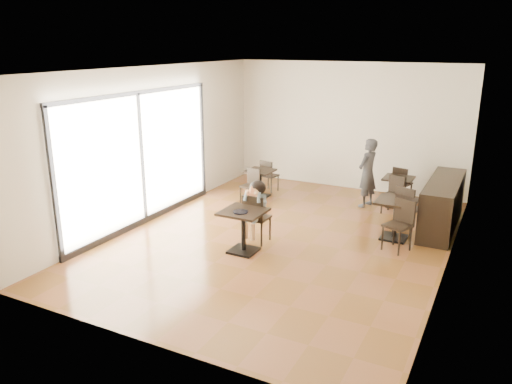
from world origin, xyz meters
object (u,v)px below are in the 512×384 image
Objects in this scene: child_table at (243,231)px; cafe_table_back at (397,192)px; chair_mid_a at (409,209)px; child at (257,212)px; cafe_table_mid at (395,220)px; cafe_table_left at (260,183)px; chair_left_b at (250,186)px; chair_mid_b at (398,226)px; chair_back_b at (392,195)px; child_chair at (257,218)px; chair_back_a at (402,184)px; adult_patron at (367,173)px; chair_left_a at (270,176)px.

child_table is 4.35m from cafe_table_back.
cafe_table_back is at bearing -47.38° from chair_mid_a.
child is 2.66m from cafe_table_mid.
cafe_table_left is 0.55m from chair_left_b.
child is 1.27× the size of chair_mid_b.
chair_back_b is (-0.53, 0.92, -0.05)m from chair_mid_a.
chair_back_b is at bearing 55.66° from child.
chair_back_b is (1.92, 2.81, -0.06)m from child_chair.
chair_back_b reaches higher than chair_left_b.
chair_back_a is (1.92, 3.88, -0.06)m from child_chair.
adult_patron is at bearing 67.47° from child.
cafe_table_back is at bearing 130.01° from adult_patron.
chair_mid_a and chair_mid_b have the same top height.
child_table is 0.83× the size of child_chair.
child_table reaches higher than cafe_table_mid.
chair_mid_b is at bearing 112.78° from chair_mid_a.
child_table is at bearing -90.00° from child.
chair_mid_a is (1.18, -1.17, -0.32)m from adult_patron.
chair_mid_b is (0.53, -2.57, 0.12)m from cafe_table_back.
chair_left_a is (-3.69, 1.26, -0.06)m from chair_mid_a.
cafe_table_left is at bearing 11.91° from chair_mid_a.
child is 1.53× the size of cafe_table_mid.
chair_left_a is 1.00× the size of chair_left_b.
chair_left_a is at bearing 90.00° from cafe_table_left.
cafe_table_back is (-0.37, 2.02, -0.04)m from cafe_table_mid.
chair_mid_b reaches higher than cafe_table_left.
chair_left_a is (-3.53, 1.81, 0.02)m from cafe_table_mid.
chair_left_a is 0.97× the size of chair_back_a.
chair_back_a is (1.92, 4.43, 0.02)m from child_table.
chair_back_b is at bearing 3.91° from cafe_table_left.
cafe_table_left is at bearing 99.38° from chair_left_b.
child_table is at bearing -104.51° from chair_back_b.
child reaches higher than cafe_table_mid.
chair_left_a is 3.24m from chair_back_a.
child_table is 0.95× the size of chair_back_b.
chair_back_a is 1.00× the size of chair_back_b.
child_chair is 1.01× the size of chair_mid_b.
adult_patron is (1.27, 3.61, 0.40)m from child_table.
chair_left_b is (-2.51, -1.02, -0.39)m from adult_patron.
chair_left_a is at bearing 108.56° from child_table.
child_chair is 1.37× the size of cafe_table_back.
cafe_table_back is 0.52m from chair_back_a.
chair_left_a is 3.18m from chair_back_b.
chair_mid_a is (3.69, -0.71, 0.13)m from cafe_table_left.
adult_patron is 1.96× the size of chair_left_a.
chair_left_a and chair_left_b have the same top height.
child_chair is 0.12m from child.
chair_back_a is (-0.37, 2.54, 0.03)m from cafe_table_mid.
adult_patron is 2.29× the size of cafe_table_back.
child is 1.73× the size of cafe_table_back.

